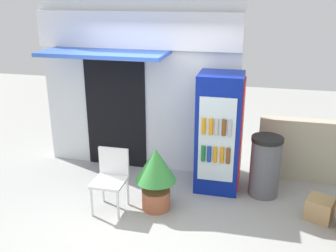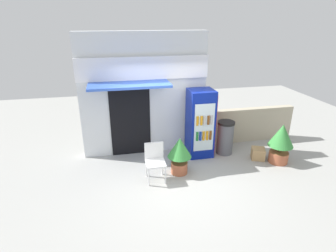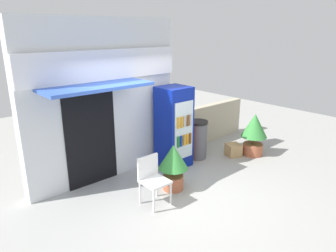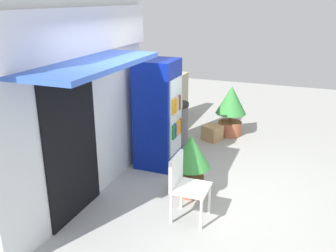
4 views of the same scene
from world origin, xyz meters
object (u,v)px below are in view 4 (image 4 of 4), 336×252
(trash_bin, at_px, (176,127))
(cardboard_box, at_px, (212,133))
(drink_cooler, at_px, (158,114))
(potted_plant_curbside, at_px, (231,106))
(plastic_chair, at_px, (185,183))
(potted_plant_near_shop, at_px, (191,159))

(trash_bin, relative_size, cardboard_box, 2.80)
(drink_cooler, distance_m, potted_plant_curbside, 2.09)
(plastic_chair, distance_m, potted_plant_curbside, 3.28)
(trash_bin, xyz_separation_m, cardboard_box, (0.75, -0.51, -0.32))
(potted_plant_curbside, relative_size, trash_bin, 1.13)
(plastic_chair, relative_size, potted_plant_near_shop, 0.94)
(plastic_chair, xyz_separation_m, potted_plant_curbside, (3.28, 0.10, 0.11))
(potted_plant_curbside, xyz_separation_m, trash_bin, (-1.18, 0.78, -0.15))
(potted_plant_near_shop, xyz_separation_m, potted_plant_curbside, (2.67, -0.02, 0.06))
(drink_cooler, relative_size, plastic_chair, 2.09)
(potted_plant_near_shop, bearing_deg, drink_cooler, 46.88)
(plastic_chair, relative_size, potted_plant_curbside, 0.83)
(potted_plant_curbside, relative_size, cardboard_box, 3.16)
(trash_bin, bearing_deg, potted_plant_curbside, -33.47)
(drink_cooler, relative_size, trash_bin, 1.96)
(potted_plant_curbside, height_order, trash_bin, potted_plant_curbside)
(drink_cooler, xyz_separation_m, cardboard_box, (1.45, -0.58, -0.76))
(potted_plant_near_shop, distance_m, potted_plant_curbside, 2.67)
(drink_cooler, relative_size, potted_plant_curbside, 1.73)
(plastic_chair, height_order, trash_bin, trash_bin)
(drink_cooler, height_order, potted_plant_curbside, drink_cooler)
(potted_plant_near_shop, relative_size, potted_plant_curbside, 0.88)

